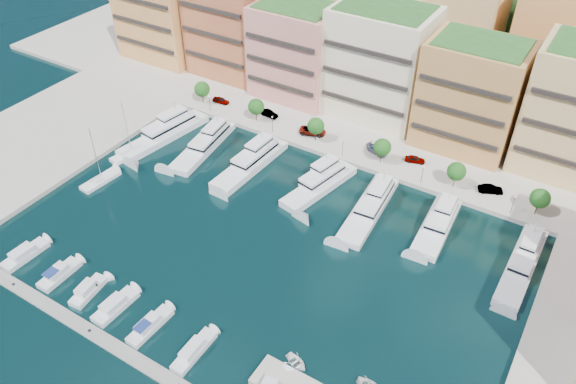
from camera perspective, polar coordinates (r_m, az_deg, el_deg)
name	(u,v)px	position (r m, az deg, el deg)	size (l,w,h in m)	color
ground	(262,245)	(102.11, -2.62, -5.38)	(400.00, 400.00, 0.00)	black
north_quay	(398,100)	(147.23, 11.09, 9.19)	(220.00, 64.00, 2.00)	#9E998E
west_quay	(4,162)	(136.51, -26.85, 2.77)	(34.00, 76.00, 2.00)	#9E998E
hillside	(459,34)	(188.86, 16.96, 15.08)	(240.00, 40.00, 58.00)	#223E19
south_pontoon	(133,358)	(89.48, -15.48, -15.96)	(72.00, 2.20, 0.35)	gray
apartment_0	(162,12)	(164.71, -12.68, 17.39)	(22.00, 16.50, 24.80)	#E39F53
apartment_1	(231,23)	(152.23, -5.80, 16.73)	(20.00, 16.50, 26.80)	#B7713D
apartment_2	(297,51)	(140.62, 0.87, 14.11)	(20.00, 15.50, 22.80)	#E0897D
apartment_3	(380,63)	(133.19, 9.30, 12.83)	(22.00, 16.50, 25.80)	#FAE6C1
apartment_4	(471,95)	(126.27, 18.07, 9.33)	(20.00, 15.50, 23.80)	#CF854D
backblock_1	(336,4)	(159.58, 4.92, 18.49)	(26.00, 18.00, 30.00)	#CF854D
backblock_2	(444,27)	(149.41, 15.54, 15.82)	(26.00, 18.00, 30.00)	#DFC076
backblock_3	(572,55)	(144.85, 26.90, 12.29)	(26.00, 18.00, 30.00)	#E39F53
tree_0	(202,89)	(141.03, -8.73, 10.29)	(3.80, 3.80, 5.65)	#473323
tree_1	(256,107)	(132.32, -3.26, 8.65)	(3.80, 3.80, 5.65)	#473323
tree_2	(316,126)	(125.06, 2.84, 6.72)	(3.80, 3.80, 5.65)	#473323
tree_3	(382,147)	(119.52, 9.55, 4.49)	(3.80, 3.80, 5.65)	#473323
tree_4	(456,171)	(115.93, 16.75, 2.02)	(3.80, 3.80, 5.65)	#473323
tree_5	(540,198)	(114.49, 24.23, -0.60)	(3.80, 3.80, 5.65)	#473323
lamppost_0	(209,101)	(137.64, -7.98, 9.17)	(0.30, 0.30, 4.20)	black
lamppost_1	(272,122)	(128.25, -1.60, 7.16)	(0.30, 0.30, 4.20)	black
lamppost_2	(343,145)	(120.82, 5.60, 4.77)	(0.30, 0.30, 4.20)	black
lamppost_3	(423,172)	(115.74, 13.53, 2.04)	(0.30, 0.30, 4.20)	black
lamppost_4	(514,202)	(113.33, 21.96, -0.92)	(0.30, 0.30, 4.20)	black
yacht_0	(167,132)	(132.48, -12.22, 6.02)	(8.45, 23.81, 7.30)	silver
yacht_1	(205,144)	(126.95, -8.40, 4.89)	(7.66, 21.67, 7.30)	silver
yacht_2	(252,161)	(120.27, -3.63, 3.19)	(5.95, 21.51, 7.30)	silver
yacht_3	(321,182)	(114.15, 3.38, 0.97)	(8.30, 19.46, 7.30)	silver
yacht_4	(370,206)	(109.54, 8.37, -1.42)	(6.56, 22.06, 7.30)	silver
yacht_5	(438,223)	(108.24, 15.02, -3.04)	(5.85, 17.53, 7.30)	silver
yacht_6	(523,261)	(105.59, 22.79, -6.48)	(4.43, 21.11, 7.30)	silver
cruiser_0	(25,255)	(109.76, -25.18, -5.79)	(3.06, 8.53, 2.55)	silver
cruiser_1	(59,274)	(103.77, -22.24, -7.75)	(2.85, 7.75, 2.66)	silver
cruiser_2	(88,291)	(99.38, -19.64, -9.44)	(3.32, 7.31, 2.55)	silver
cruiser_3	(115,306)	(95.77, -17.16, -11.04)	(3.05, 8.11, 2.55)	silver
cruiser_4	(150,326)	(91.74, -13.87, -13.09)	(2.72, 8.33, 2.66)	silver
cruiser_5	(194,351)	(87.63, -9.55, -15.66)	(2.41, 8.41, 2.55)	silver
sailboat_2	(131,154)	(128.41, -15.71, 3.74)	(4.57, 9.63, 13.20)	silver
sailboat_1	(100,181)	(122.16, -18.51, 1.08)	(3.60, 8.87, 13.20)	silver
tender_0	(296,363)	(85.58, 0.84, -16.94)	(2.75, 3.85, 0.80)	white
car_0	(221,100)	(141.75, -6.82, 9.23)	(1.73, 4.31, 1.47)	gray
car_1	(269,114)	(135.32, -1.94, 7.96)	(1.58, 4.52, 1.49)	gray
car_2	(313,131)	(128.73, 2.53, 6.23)	(2.79, 6.06, 1.68)	gray
car_3	(377,150)	(123.86, 9.00, 4.23)	(2.09, 5.13, 1.49)	gray
car_4	(415,159)	(122.61, 12.78, 3.27)	(1.71, 4.26, 1.45)	gray
car_5	(491,189)	(118.35, 19.88, 0.27)	(1.67, 4.78, 1.57)	gray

